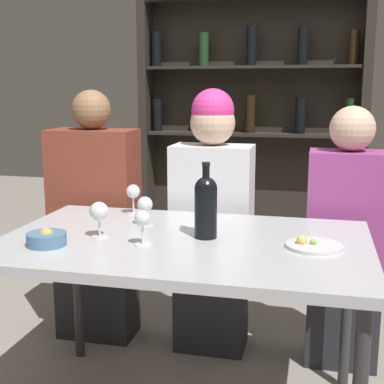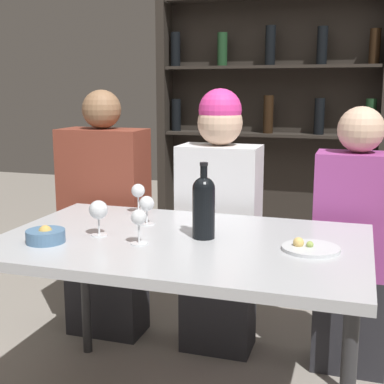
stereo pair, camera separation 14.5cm
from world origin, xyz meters
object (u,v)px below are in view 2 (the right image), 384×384
at_px(snack_bowl, 46,236).
at_px(seated_person_center, 219,226).
at_px(wine_glass_1, 138,192).
at_px(wine_glass_2, 147,205).
at_px(seated_person_left, 105,223).
at_px(seated_person_right, 354,249).
at_px(wine_glass_0, 98,211).
at_px(wine_bottle, 204,205).
at_px(food_plate_0, 309,247).
at_px(wine_glass_3, 139,219).

relative_size(snack_bowl, seated_person_center, 0.11).
height_order(wine_glass_1, seated_person_center, seated_person_center).
xyz_separation_m(wine_glass_1, seated_person_center, (0.30, 0.27, -0.19)).
relative_size(wine_glass_2, seated_person_left, 0.09).
distance_m(wine_glass_2, seated_person_right, 0.95).
height_order(wine_glass_0, wine_glass_1, wine_glass_0).
distance_m(wine_bottle, food_plate_0, 0.40).
height_order(wine_glass_1, food_plate_0, wine_glass_1).
height_order(wine_glass_0, wine_glass_2, wine_glass_0).
height_order(wine_glass_2, wine_glass_3, wine_glass_3).
xyz_separation_m(wine_glass_0, seated_person_right, (0.91, 0.65, -0.25)).
xyz_separation_m(snack_bowl, seated_person_center, (0.43, 0.79, -0.13)).
relative_size(wine_glass_2, seated_person_center, 0.09).
xyz_separation_m(wine_glass_1, seated_person_left, (-0.30, 0.27, -0.23)).
height_order(wine_bottle, wine_glass_2, wine_bottle).
bearing_deg(snack_bowl, wine_bottle, 23.45).
relative_size(seated_person_left, seated_person_center, 0.99).
height_order(wine_bottle, seated_person_right, seated_person_right).
bearing_deg(seated_person_center, wine_bottle, -81.14).
bearing_deg(seated_person_right, snack_bowl, -143.11).
distance_m(wine_bottle, wine_glass_0, 0.39).
height_order(wine_glass_2, food_plate_0, wine_glass_2).
bearing_deg(seated_person_right, seated_person_left, 180.00).
bearing_deg(wine_glass_1, seated_person_center, 42.17).
bearing_deg(food_plate_0, wine_glass_3, -168.96).
xyz_separation_m(wine_glass_3, seated_person_right, (0.72, 0.71, -0.25)).
height_order(wine_glass_3, snack_bowl, wine_glass_3).
distance_m(wine_glass_0, snack_bowl, 0.21).
bearing_deg(seated_person_right, wine_glass_3, -135.66).
xyz_separation_m(wine_glass_0, wine_glass_3, (0.19, -0.06, -0.00)).
bearing_deg(wine_glass_0, seated_person_right, 35.42).
height_order(wine_glass_3, seated_person_right, seated_person_right).
xyz_separation_m(wine_glass_1, snack_bowl, (-0.14, -0.52, -0.07)).
relative_size(food_plate_0, seated_person_right, 0.16).
bearing_deg(wine_glass_0, wine_bottle, 12.64).
distance_m(wine_bottle, snack_bowl, 0.58).
bearing_deg(seated_person_right, wine_glass_1, -163.61).
xyz_separation_m(wine_glass_0, seated_person_center, (0.29, 0.65, -0.20)).
xyz_separation_m(wine_bottle, food_plate_0, (0.38, -0.03, -0.12)).
xyz_separation_m(seated_person_left, seated_person_right, (1.21, 0.00, -0.02)).
relative_size(wine_bottle, seated_person_center, 0.22).
bearing_deg(wine_glass_0, wine_glass_3, -17.70).
height_order(wine_glass_2, seated_person_center, seated_person_center).
xyz_separation_m(wine_bottle, wine_glass_2, (-0.27, 0.12, -0.04)).
distance_m(food_plate_0, snack_bowl, 0.92).
bearing_deg(food_plate_0, wine_glass_0, -176.03).
height_order(wine_glass_0, seated_person_center, seated_person_center).
height_order(wine_bottle, seated_person_left, seated_person_left).
xyz_separation_m(seated_person_center, seated_person_right, (0.62, -0.00, -0.06)).
bearing_deg(seated_person_left, wine_glass_3, -55.21).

